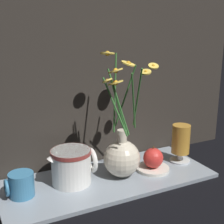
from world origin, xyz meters
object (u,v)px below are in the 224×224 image
object	(u,v)px
vase_with_flowers	(122,154)
orange_fruit	(153,158)
tea_glass	(181,141)
yellow_mug	(21,185)
ceramic_pitcher	(72,165)

from	to	relation	value
vase_with_flowers	orange_fruit	world-z (taller)	vase_with_flowers
vase_with_flowers	tea_glass	bearing A→B (deg)	0.85
yellow_mug	orange_fruit	xyz separation A→B (m)	(0.42, -0.02, 0.01)
tea_glass	orange_fruit	world-z (taller)	tea_glass
vase_with_flowers	tea_glass	distance (m)	0.24
ceramic_pitcher	orange_fruit	size ratio (longest dim) A/B	1.96
yellow_mug	tea_glass	xyz separation A→B (m)	(0.55, -0.01, 0.04)
ceramic_pitcher	tea_glass	size ratio (longest dim) A/B	1.09
vase_with_flowers	orange_fruit	bearing A→B (deg)	-5.31
vase_with_flowers	tea_glass	world-z (taller)	vase_with_flowers
yellow_mug	vase_with_flowers	bearing A→B (deg)	-2.65
vase_with_flowers	yellow_mug	xyz separation A→B (m)	(-0.31, 0.01, -0.04)
ceramic_pitcher	orange_fruit	bearing A→B (deg)	-7.71
yellow_mug	ceramic_pitcher	bearing A→B (deg)	4.25
yellow_mug	tea_glass	world-z (taller)	tea_glass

